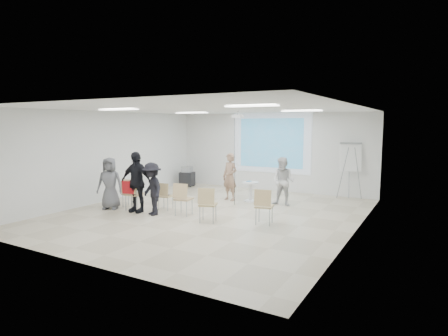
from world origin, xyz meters
The scene contains 30 objects.
floor centered at (0.00, 0.00, -0.05)m, with size 8.00×9.00×0.10m, color beige.
ceiling centered at (0.00, 0.00, 3.05)m, with size 8.00×9.00×0.10m, color white.
wall_back centered at (0.00, 4.55, 1.50)m, with size 8.00×0.10×3.00m, color silver.
wall_left centered at (-4.05, 0.00, 1.50)m, with size 0.10×9.00×3.00m, color silver.
wall_right centered at (4.05, 0.00, 1.50)m, with size 0.10×9.00×3.00m, color silver.
projection_halo centered at (0.00, 4.49, 1.85)m, with size 3.20×0.01×2.30m, color silver.
projection_image centered at (0.00, 4.47, 1.85)m, with size 2.60×0.01×1.90m, color #3891BE.
pedestal_table centered at (0.28, 2.09, 0.38)m, with size 0.58×0.58×0.69m.
player_left centered at (-0.44, 1.99, 0.91)m, with size 0.66×0.45×1.82m, color #A57E65.
player_right centered at (1.44, 2.05, 0.86)m, with size 0.83×0.66×1.71m, color silver.
controller_left centered at (-0.26, 2.24, 1.20)m, with size 0.04×0.11×0.04m, color white.
controller_right centered at (1.26, 2.30, 1.16)m, with size 0.04×0.12×0.04m, color white.
chair_far_left centered at (-2.70, -0.50, 0.49)m, with size 0.46×0.48×0.83m.
chair_left_mid centered at (-2.23, -0.80, 0.56)m, with size 0.54×0.56×0.95m.
chair_left_inner centered at (-1.45, -0.28, 0.49)m, with size 0.44×0.47×0.83m.
chair_center centered at (-0.55, -0.60, 0.55)m, with size 0.50×0.53×0.94m.
chair_right_inner centered at (0.46, -0.89, 0.55)m, with size 0.57×0.59×0.94m.
chair_right_far centered at (1.82, -0.36, 0.55)m, with size 0.52×0.54×0.93m.
red_jacket centered at (-2.25, -0.94, 0.72)m, with size 0.39×0.09×0.37m, color #B0151A.
laptop centered at (-1.46, -0.19, 0.45)m, with size 0.30×0.22×0.02m, color black.
audience_left centered at (-2.01, -0.88, 1.02)m, with size 1.19×0.71×2.05m, color black.
audience_mid centered at (-1.36, -0.94, 0.85)m, with size 1.10×0.60×1.70m, color black.
audience_outer centered at (-2.99, -0.97, 0.88)m, with size 0.86×0.57×1.77m, color slate.
flipchart_easel centered at (3.05, 4.21, 1.44)m, with size 0.81×0.64×1.96m.
av_cart centered at (-3.39, 3.65, 0.38)m, with size 0.62×0.52×0.83m.
ceiling_projector centered at (0.10, 1.49, 2.69)m, with size 0.30×0.25×3.00m.
fluor_panel_nw centered at (-2.00, 2.00, 2.97)m, with size 1.20×0.30×0.02m, color white.
fluor_panel_ne centered at (2.00, 2.00, 2.97)m, with size 1.20×0.30×0.02m, color white.
fluor_panel_sw centered at (-2.00, -1.50, 2.97)m, with size 1.20×0.30×0.02m, color white.
fluor_panel_se centered at (2.00, -1.50, 2.97)m, with size 1.20×0.30×0.02m, color white.
Camera 1 is at (5.58, -9.02, 2.57)m, focal length 30.00 mm.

